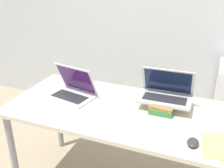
{
  "coord_description": "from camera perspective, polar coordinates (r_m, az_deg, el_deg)",
  "views": [
    {
      "loc": [
        0.56,
        -1.15,
        1.67
      ],
      "look_at": [
        -0.05,
        0.38,
        0.94
      ],
      "focal_mm": 42.0,
      "sensor_mm": 36.0,
      "label": 1
    }
  ],
  "objects": [
    {
      "name": "wall_back",
      "position": [
        2.89,
        10.95,
        17.19
      ],
      "size": [
        8.0,
        0.05,
        2.7
      ],
      "color": "silver",
      "rests_on": "ground_plane"
    },
    {
      "name": "laptop_left",
      "position": [
        2.03,
        -8.56,
        -1.48
      ],
      "size": [
        0.38,
        0.31,
        0.25
      ],
      "color": "silver",
      "rests_on": "desk"
    },
    {
      "name": "notepad",
      "position": [
        1.62,
        22.24,
        -12.28
      ],
      "size": [
        0.21,
        0.27,
        0.01
      ],
      "color": "#EFE066",
      "rests_on": "desk"
    },
    {
      "name": "laptop_on_books",
      "position": [
        1.89,
        11.62,
        -1.9
      ],
      "size": [
        0.37,
        0.24,
        0.22
      ],
      "color": "#B2B2B7",
      "rests_on": "book_stack"
    },
    {
      "name": "desk",
      "position": [
        1.91,
        1.53,
        -7.33
      ],
      "size": [
        1.6,
        0.76,
        0.76
      ],
      "color": "beige",
      "rests_on": "ground_plane"
    },
    {
      "name": "mouse",
      "position": [
        1.58,
        17.22,
        -12.07
      ],
      "size": [
        0.07,
        0.1,
        0.03
      ],
      "color": "#2D2D2D",
      "rests_on": "desk"
    },
    {
      "name": "book_stack",
      "position": [
        1.9,
        11.31,
        -4.27
      ],
      "size": [
        0.19,
        0.28,
        0.06
      ],
      "color": "#33753D",
      "rests_on": "desk"
    },
    {
      "name": "wireless_keyboard",
      "position": [
        1.61,
        8.42,
        -10.6
      ],
      "size": [
        0.27,
        0.12,
        0.01
      ],
      "color": "white",
      "rests_on": "desk"
    }
  ]
}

